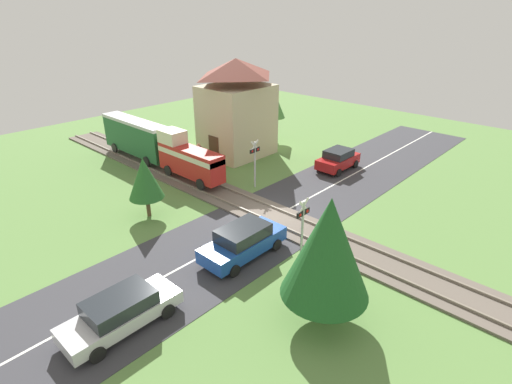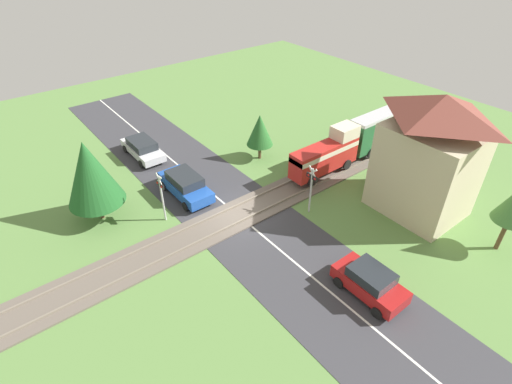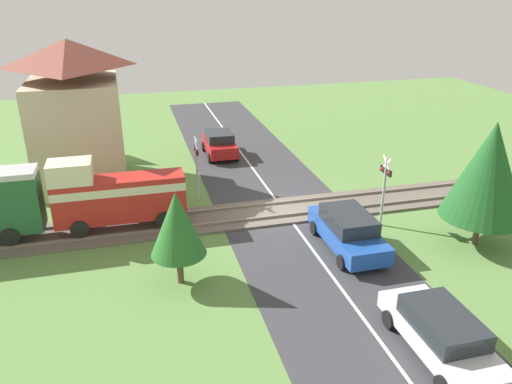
# 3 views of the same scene
# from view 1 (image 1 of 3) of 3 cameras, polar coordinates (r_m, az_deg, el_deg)

# --- Properties ---
(ground_plane) EXTENTS (60.00, 60.00, 0.00)m
(ground_plane) POSITION_cam_1_polar(r_m,az_deg,el_deg) (23.45, 2.56, -3.66)
(ground_plane) COLOR #5B8442
(road_surface) EXTENTS (48.00, 6.40, 0.02)m
(road_surface) POSITION_cam_1_polar(r_m,az_deg,el_deg) (23.44, 2.56, -3.64)
(road_surface) COLOR #38383D
(road_surface) RESTS_ON ground_plane
(track_bed) EXTENTS (2.80, 48.00, 0.24)m
(track_bed) POSITION_cam_1_polar(r_m,az_deg,el_deg) (23.42, 2.56, -3.51)
(track_bed) COLOR #665B51
(track_bed) RESTS_ON ground_plane
(train) EXTENTS (1.58, 13.29, 3.18)m
(train) POSITION_cam_1_polar(r_m,az_deg,el_deg) (30.83, -14.04, 6.55)
(train) COLOR red
(train) RESTS_ON track_bed
(car_near_crossing) EXTENTS (4.58, 1.96, 1.61)m
(car_near_crossing) POSITION_cam_1_polar(r_m,az_deg,el_deg) (19.64, -1.83, -7.01)
(car_near_crossing) COLOR #1E4CA8
(car_near_crossing) RESTS_ON ground_plane
(car_far_side) EXTENTS (3.69, 1.88, 1.56)m
(car_far_side) POSITION_cam_1_polar(r_m,az_deg,el_deg) (30.69, 11.64, 4.61)
(car_far_side) COLOR #A81919
(car_far_side) RESTS_ON ground_plane
(car_behind_queue) EXTENTS (4.54, 1.91, 1.42)m
(car_behind_queue) POSITION_cam_1_polar(r_m,az_deg,el_deg) (16.59, -18.73, -15.82)
(car_behind_queue) COLOR silver
(car_behind_queue) RESTS_ON ground_plane
(crossing_signal_west_approach) EXTENTS (0.90, 0.18, 3.34)m
(crossing_signal_west_approach) POSITION_cam_1_polar(r_m,az_deg,el_deg) (18.69, 6.67, -4.37)
(crossing_signal_west_approach) COLOR #B7B7B7
(crossing_signal_west_approach) RESTS_ON ground_plane
(crossing_signal_east_approach) EXTENTS (0.90, 0.18, 3.34)m
(crossing_signal_east_approach) POSITION_cam_1_polar(r_m,az_deg,el_deg) (26.55, -0.17, 4.93)
(crossing_signal_east_approach) COLOR #B7B7B7
(crossing_signal_east_approach) RESTS_ON ground_plane
(station_building) EXTENTS (5.56, 4.78, 7.67)m
(station_building) POSITION_cam_1_polar(r_m,az_deg,el_deg) (32.63, -2.79, 11.67)
(station_building) COLOR #C6B793
(station_building) RESTS_ON ground_plane
(pedestrian_by_station) EXTENTS (0.43, 0.43, 1.74)m
(pedestrian_by_station) POSITION_cam_1_polar(r_m,az_deg,el_deg) (31.32, -8.09, 5.27)
(pedestrian_by_station) COLOR #333338
(pedestrian_by_station) RESTS_ON ground_plane
(tree_by_station) EXTENTS (1.92, 1.92, 4.37)m
(tree_by_station) POSITION_cam_1_polar(r_m,az_deg,el_deg) (36.59, 2.66, 12.28)
(tree_by_station) COLOR brown
(tree_by_station) RESTS_ON ground_plane
(tree_roadside_hedge) EXTENTS (2.01, 2.01, 3.61)m
(tree_roadside_hedge) POSITION_cam_1_polar(r_m,az_deg,el_deg) (23.47, -15.62, 1.90)
(tree_roadside_hedge) COLOR brown
(tree_roadside_hedge) RESTS_ON ground_plane
(tree_beyond_track) EXTENTS (3.36, 3.36, 5.34)m
(tree_beyond_track) POSITION_cam_1_polar(r_m,az_deg,el_deg) (14.76, 10.20, -7.89)
(tree_beyond_track) COLOR brown
(tree_beyond_track) RESTS_ON ground_plane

